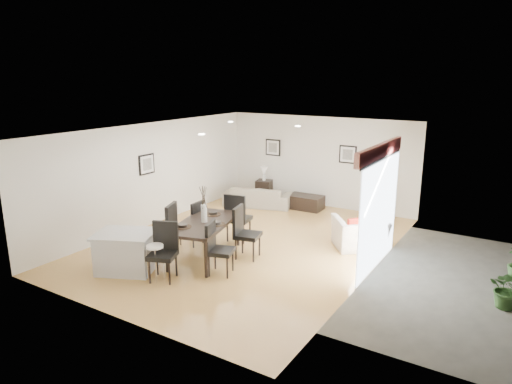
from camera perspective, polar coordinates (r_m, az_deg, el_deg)
The scene contains 27 objects.
ground at distance 10.88m, azimuth -1.02°, elevation -6.47°, with size 8.00×8.00×0.00m, color tan.
wall_back at distance 13.93m, azimuth 7.92°, elevation 3.80°, with size 6.00×0.04×2.70m, color silver.
wall_front at distance 7.58m, azimuth -17.77°, elevation -5.76°, with size 6.00×0.04×2.70m, color silver.
wall_left at distance 12.33m, azimuth -12.86°, elevation 2.20°, with size 0.04×8.00×2.70m, color silver.
wall_right at distance 9.26m, azimuth 14.75°, elevation -1.92°, with size 0.04×8.00×2.70m, color silver.
ceiling at distance 10.24m, azimuth -1.09°, elevation 7.80°, with size 6.00×8.00×0.02m, color white.
sofa at distance 13.88m, azimuth 0.22°, elevation -0.57°, with size 2.03×0.79×0.59m, color gray.
armchair at distance 10.74m, azimuth 12.84°, elevation -5.07°, with size 1.12×0.98×0.73m, color white.
courtyard_plant_a at distance 9.01m, azimuth 29.05°, elevation -10.57°, with size 0.63×0.54×0.70m, color #39622A.
dining_table at distance 9.90m, azimuth -6.46°, elevation -4.18°, with size 1.45×2.16×0.82m.
dining_chair_wnear at distance 10.02m, azimuth -11.18°, elevation -4.45°, with size 0.72×0.72×1.23m.
dining_chair_wfar at distance 10.73m, azimuth -7.74°, elevation -3.57°, with size 0.50×0.50×1.06m.
dining_chair_enear at distance 9.15m, azimuth -4.98°, elevation -6.66°, with size 0.60×0.60×1.07m.
dining_chair_efar at distance 9.90m, azimuth -1.58°, elevation -4.69°, with size 0.61×0.61×1.14m.
dining_chair_head at distance 9.09m, azimuth -11.43°, elevation -6.82°, with size 0.66×0.66×1.13m.
dining_chair_foot at distance 10.84m, azimuth -2.40°, elevation -2.89°, with size 0.62×0.62×1.18m.
vase at distance 9.77m, azimuth -6.53°, elevation -1.76°, with size 0.86×1.41×0.79m.
coffee_table at distance 13.68m, azimuth 6.18°, elevation -1.27°, with size 1.02×0.61×0.41m, color black.
side_table at distance 14.65m, azimuth 1.01°, elevation 0.29°, with size 0.47×0.47×0.62m, color black.
table_lamp at distance 14.51m, azimuth 1.02°, elevation 2.57°, with size 0.23×0.23×0.44m.
cushion at distance 10.62m, azimuth 12.18°, elevation -4.08°, with size 0.31×0.10×0.31m, color #B02316.
kitchen_island at distance 9.66m, azimuth -15.92°, elevation -7.18°, with size 1.43×1.30×0.82m.
bar_stool at distance 9.04m, azimuth -12.52°, elevation -7.10°, with size 0.33×0.33×0.71m.
framed_print_back_left at distance 14.57m, azimuth 2.14°, elevation 5.58°, with size 0.52×0.04×0.52m.
framed_print_back_right at distance 13.52m, azimuth 11.40°, elevation 4.62°, with size 0.52×0.04×0.52m.
framed_print_left_wall at distance 12.11m, azimuth -13.50°, elevation 3.39°, with size 0.04×0.52×0.52m.
sliding_door at distance 9.47m, azimuth 15.16°, elevation 0.38°, with size 0.12×2.70×2.57m.
Camera 1 is at (5.53, -8.54, 3.87)m, focal length 32.00 mm.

